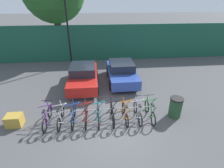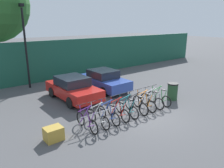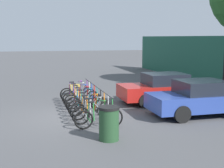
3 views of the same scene
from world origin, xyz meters
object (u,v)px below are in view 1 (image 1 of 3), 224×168
Objects in this scene: bicycle_green at (150,111)px; car_blue at (122,72)px; bike_rack at (100,110)px; bicycle_orange at (125,113)px; bicycle_blue at (73,116)px; bicycle_teal at (98,115)px; car_red at (83,76)px; cargo_crate at (14,120)px; bicycle_purple at (47,118)px; trash_bin at (176,107)px; bicycle_white at (61,117)px; lamp_post at (68,26)px; bicycle_silver at (138,112)px; bicycle_black at (112,114)px; bicycle_red at (86,115)px.

car_blue reaches higher than bicycle_green.
bicycle_orange is (1.20, -0.15, -0.13)m from bike_rack.
car_blue is (2.89, 4.23, 0.31)m from bicycle_blue.
bicycle_teal is 0.42× the size of car_red.
bicycle_green is at bearing 0.78° from bicycle_orange.
bicycle_green is 6.34m from cargo_crate.
car_blue reaches higher than bicycle_purple.
trash_bin is at bearing 0.39° from bicycle_green.
bicycle_teal is 2.49m from bicycle_green.
bicycle_white reaches higher than trash_bin.
bike_rack is 3.93m from cargo_crate.
car_red is 0.71× the size of lamp_post.
bicycle_teal is at bearing 1.89° from bicycle_purple.
lamp_post is at bearing 119.05° from bicycle_silver.
bicycle_teal is at bearing -179.60° from trash_bin.
car_blue is at bearing 68.83° from bicycle_teal.
bicycle_black is (3.02, 0.00, 0.00)m from bicycle_purple.
bicycle_red is 0.42× the size of car_red.
bicycle_white is 2.11m from cargo_crate.
bicycle_purple is 4.24m from bicycle_silver.
bicycle_silver is 0.30× the size of lamp_post.
bicycle_red is 1.00× the size of bicycle_orange.
bicycle_red and bicycle_green have the same top height.
bicycle_red is 3.06m from bicycle_green.
bicycle_orange is 1.00× the size of bicycle_green.
bicycle_red is at bearing -179.65° from trash_bin.
bicycle_teal is at bearing -179.22° from bicycle_orange.
car_red is (-2.75, 3.85, 0.31)m from bicycle_silver.
lamp_post is (-2.77, 7.97, 2.82)m from bicycle_black.
bike_rack is 2.43m from bicycle_purple.
bicycle_orange is at bearing -96.18° from car_blue.
car_blue is at bearing 50.35° from bicycle_white.
bicycle_white is at bearing -179.40° from bicycle_black.
car_red is 1.04× the size of car_blue.
car_blue is (1.06, 4.23, 0.31)m from bicycle_black.
bicycle_orange is at bearing 179.21° from bicycle_green.
bicycle_black is at bearing 1.89° from bicycle_purple.
bike_rack is at bearing 166.64° from bicycle_black.
bicycle_orange is 0.30× the size of lamp_post.
trash_bin is (3.69, -0.12, 0.02)m from bike_rack.
bicycle_black is at bearing -179.22° from bicycle_orange.
bicycle_white is 3.02m from bicycle_orange.
cargo_crate is at bearing -128.44° from car_red.
bicycle_orange is (1.85, 0.00, 0.00)m from bicycle_red.
lamp_post is at bearing 126.41° from trash_bin.
car_blue is at bearing 47.90° from bicycle_purple.
bike_rack is at bearing -112.18° from car_blue.
trash_bin is (1.88, 0.03, 0.14)m from bicycle_silver.
bicycle_black is 1.00× the size of bicycle_green.
bicycle_blue is 1.00× the size of bicycle_black.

